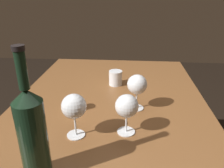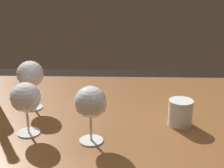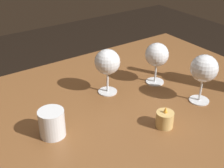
{
  "view_description": "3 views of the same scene",
  "coord_description": "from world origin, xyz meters",
  "px_view_note": "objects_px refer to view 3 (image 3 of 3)",
  "views": [
    {
      "loc": [
        -0.94,
        -0.09,
        1.24
      ],
      "look_at": [
        -0.01,
        -0.01,
        0.83
      ],
      "focal_mm": 35.99,
      "sensor_mm": 36.0,
      "label": 1
    },
    {
      "loc": [
        0.02,
        -0.92,
        1.19
      ],
      "look_at": [
        -0.01,
        0.01,
        0.86
      ],
      "focal_mm": 52.92,
      "sensor_mm": 36.0,
      "label": 2
    },
    {
      "loc": [
        0.45,
        0.65,
        1.28
      ],
      "look_at": [
        -0.01,
        -0.02,
        0.83
      ],
      "focal_mm": 49.01,
      "sensor_mm": 36.0,
      "label": 3
    }
  ],
  "objects_px": {
    "wine_glass_left": "(107,63)",
    "wine_glass_right": "(204,69)",
    "water_tumbler": "(52,124)",
    "votive_candle": "(165,120)",
    "wine_glass_centre": "(157,55)"
  },
  "relations": [
    {
      "from": "votive_candle",
      "to": "wine_glass_left",
      "type": "bearing_deg",
      "value": -84.1
    },
    {
      "from": "wine_glass_left",
      "to": "votive_candle",
      "type": "xyz_separation_m",
      "value": [
        -0.03,
        0.26,
        -0.09
      ]
    },
    {
      "from": "water_tumbler",
      "to": "wine_glass_right",
      "type": "bearing_deg",
      "value": 166.78
    },
    {
      "from": "wine_glass_right",
      "to": "wine_glass_left",
      "type": "bearing_deg",
      "value": -45.4
    },
    {
      "from": "wine_glass_right",
      "to": "wine_glass_centre",
      "type": "relative_size",
      "value": 1.07
    },
    {
      "from": "wine_glass_left",
      "to": "wine_glass_right",
      "type": "xyz_separation_m",
      "value": [
        -0.22,
        0.22,
        0.0
      ]
    },
    {
      "from": "wine_glass_left",
      "to": "wine_glass_right",
      "type": "height_order",
      "value": "wine_glass_right"
    },
    {
      "from": "wine_glass_left",
      "to": "votive_candle",
      "type": "distance_m",
      "value": 0.27
    },
    {
      "from": "wine_glass_left",
      "to": "wine_glass_right",
      "type": "relative_size",
      "value": 0.97
    },
    {
      "from": "wine_glass_right",
      "to": "water_tumbler",
      "type": "distance_m",
      "value": 0.5
    },
    {
      "from": "wine_glass_right",
      "to": "water_tumbler",
      "type": "bearing_deg",
      "value": -13.22
    },
    {
      "from": "wine_glass_left",
      "to": "water_tumbler",
      "type": "bearing_deg",
      "value": 22.93
    },
    {
      "from": "wine_glass_centre",
      "to": "water_tumbler",
      "type": "distance_m",
      "value": 0.45
    },
    {
      "from": "water_tumbler",
      "to": "wine_glass_left",
      "type": "bearing_deg",
      "value": -157.07
    },
    {
      "from": "wine_glass_left",
      "to": "wine_glass_right",
      "type": "bearing_deg",
      "value": 134.6
    }
  ]
}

